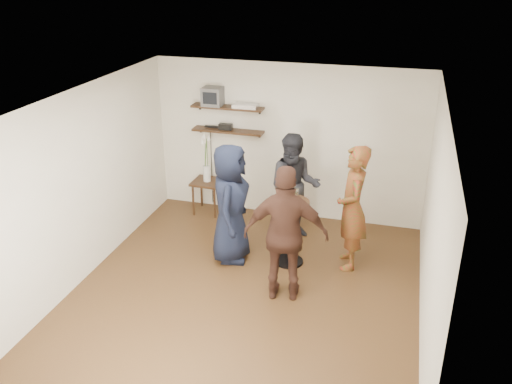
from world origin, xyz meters
TOP-DOWN VIEW (x-y plane):
  - room at (0.00, 0.00)m, footprint 4.58×5.08m
  - shelf_upper at (-1.00, 2.38)m, footprint 1.20×0.25m
  - shelf_lower at (-1.00, 2.38)m, footprint 1.20×0.25m
  - crt_monitor at (-1.24, 2.38)m, footprint 0.32×0.30m
  - dvd_deck at (-0.69, 2.38)m, footprint 0.40×0.24m
  - radio at (-1.04, 2.38)m, footprint 0.22×0.10m
  - power_strip at (-1.27, 2.42)m, footprint 0.30×0.05m
  - side_table at (-1.33, 2.20)m, footprint 0.50×0.50m
  - vase_lilies at (-1.34, 2.20)m, footprint 0.19×0.19m
  - drinks_table at (0.40, 0.91)m, footprint 0.54×0.54m
  - wine_glass_fl at (0.33, 0.89)m, footprint 0.07×0.07m
  - wine_glass_fr at (0.47, 0.90)m, footprint 0.07×0.07m
  - wine_glass_bl at (0.38, 0.98)m, footprint 0.07×0.07m
  - wine_glass_br at (0.43, 0.92)m, footprint 0.07×0.07m
  - person_plaid at (1.24, 1.09)m, footprint 0.56×0.73m
  - person_dark at (0.27, 1.76)m, footprint 0.90×0.75m
  - person_navy at (-0.45, 0.82)m, footprint 0.66×0.92m
  - person_brown at (0.53, 0.07)m, footprint 1.13×0.60m

SIDE VIEW (x-z plane):
  - side_table at x=-1.33m, z-range 0.19..0.78m
  - drinks_table at x=0.40m, z-range 0.14..1.12m
  - person_dark at x=0.27m, z-range 0.00..1.68m
  - vase_lilies at x=-1.34m, z-range 0.42..1.31m
  - person_navy at x=-0.45m, z-range 0.00..1.77m
  - person_plaid at x=1.24m, z-range 0.00..1.81m
  - person_brown at x=0.53m, z-range 0.00..1.83m
  - wine_glass_fr at x=0.47m, z-range 1.02..1.22m
  - wine_glass_bl at x=0.38m, z-range 1.02..1.22m
  - wine_glass_fl at x=0.33m, z-range 1.02..1.23m
  - wine_glass_br at x=0.43m, z-range 1.02..1.24m
  - room at x=0.00m, z-range -0.04..2.64m
  - shelf_lower at x=-1.00m, z-range 1.43..1.47m
  - power_strip at x=-1.27m, z-range 1.47..1.50m
  - radio at x=-1.04m, z-range 1.47..1.57m
  - shelf_upper at x=-1.00m, z-range 1.83..1.87m
  - dvd_deck at x=-0.69m, z-range 1.87..1.93m
  - crt_monitor at x=-1.24m, z-range 1.87..2.17m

